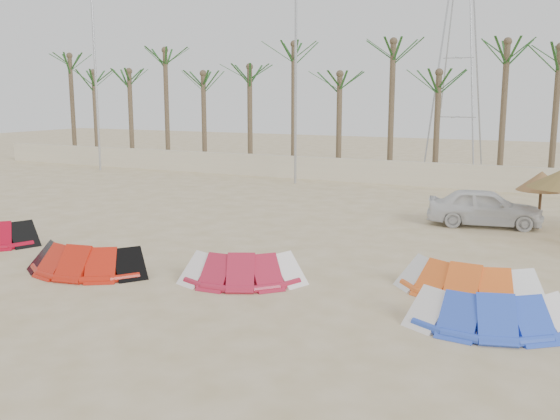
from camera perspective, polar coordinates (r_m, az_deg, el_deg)
The scene contains 12 objects.
ground at distance 14.64m, azimuth -10.62°, elevation -8.85°, with size 120.00×120.00×0.00m, color beige.
boundary_wall at distance 34.29m, azimuth 11.98°, elevation 3.27°, with size 60.00×0.30×1.30m, color beige.
palm_line at distance 35.38m, azimuth 14.04°, elevation 12.81°, with size 52.00×4.00×7.70m.
lamp_a at distance 42.02m, azimuth -16.45°, elevation 11.35°, with size 1.25×0.14×11.00m.
lamp_b at distance 34.17m, azimuth 1.50°, elevation 12.07°, with size 1.25×0.14×11.00m.
pylon at distance 39.97m, azimuth 15.50°, elevation 3.17°, with size 3.00×3.00×14.00m, color #A5A8AD, non-canonical shape.
kite_red_mid at distance 17.95m, azimuth -16.72°, elevation -4.11°, with size 3.64×2.05×0.90m.
kite_red_right at distance 16.33m, azimuth -2.94°, elevation -5.10°, with size 3.56×2.56×0.90m.
kite_orange at distance 16.10m, azimuth 16.99°, elevation -5.78°, with size 3.51×1.70×0.90m.
kite_blue at distance 13.99m, azimuth 19.04°, elevation -8.36°, with size 3.66×2.32×0.90m.
parasol_left at distance 24.27m, azimuth 22.80°, elevation 2.45°, with size 1.74×1.74×2.12m.
car at distance 24.34m, azimuth 18.21°, elevation 0.24°, with size 1.66×4.13×1.41m, color silver.
Camera 1 is at (8.42, -10.98, 4.79)m, focal length 40.00 mm.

